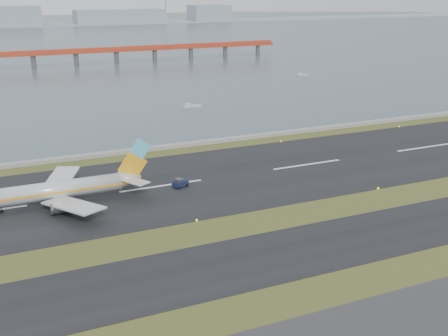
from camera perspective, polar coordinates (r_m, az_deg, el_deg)
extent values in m
plane|color=#3A4E1C|center=(106.08, -1.28, -6.91)|extent=(1000.00, 1000.00, 0.00)
cube|color=black|center=(96.26, 1.55, -9.64)|extent=(1000.00, 18.00, 0.10)
cube|color=black|center=(132.16, -6.38, -1.83)|extent=(1000.00, 45.00, 0.10)
cube|color=gray|center=(159.51, -9.75, 1.68)|extent=(1000.00, 2.50, 1.00)
cube|color=#41515D|center=(551.71, -20.78, 12.28)|extent=(1400.00, 800.00, 1.30)
cube|color=#B2391E|center=(345.46, -14.84, 11.29)|extent=(260.00, 5.00, 1.60)
cube|color=#B2391E|center=(345.30, -14.86, 11.54)|extent=(260.00, 0.40, 1.40)
cylinder|color=#4C4C51|center=(345.97, -14.78, 10.55)|extent=(2.80, 2.80, 7.00)
cylinder|color=#4C4C51|center=(374.06, 0.12, 11.66)|extent=(2.80, 2.80, 7.00)
cube|color=#8A99A3|center=(711.02, -21.79, 13.22)|extent=(1400.00, 80.00, 1.00)
cube|color=#8A99A3|center=(711.00, -21.07, 14.20)|extent=(70.00, 35.00, 22.00)
cube|color=#8A99A3|center=(731.40, -10.54, 14.90)|extent=(110.00, 35.00, 16.00)
cube|color=#8A99A3|center=(769.26, -1.53, 15.47)|extent=(50.00, 35.00, 20.00)
cylinder|color=silver|center=(124.11, -16.78, -2.17)|extent=(28.00, 3.80, 3.80)
cone|color=silver|center=(126.75, -9.55, -1.06)|extent=(5.00, 3.80, 3.80)
cube|color=#FEAD1A|center=(122.31, -16.65, -2.45)|extent=(31.00, 0.06, 0.45)
cube|color=#FEAD1A|center=(125.91, -16.90, -1.89)|extent=(31.00, 0.06, 0.45)
cube|color=silver|center=(116.70, -15.08, -3.68)|extent=(11.31, 15.89, 1.66)
cube|color=silver|center=(132.56, -16.34, -1.16)|extent=(11.31, 15.89, 1.66)
cylinder|color=#3B3B41|center=(119.23, -16.05, -3.91)|extent=(4.20, 2.10, 2.10)
cylinder|color=#3B3B41|center=(130.41, -16.86, -2.08)|extent=(4.20, 2.10, 2.10)
cube|color=#FEAD1A|center=(126.03, -9.27, 0.23)|extent=(6.80, 0.35, 6.85)
cube|color=#52CCEA|center=(125.43, -8.52, 1.95)|extent=(4.85, 0.37, 4.90)
cube|color=silver|center=(123.18, -8.97, -1.35)|extent=(5.64, 6.80, 0.22)
cube|color=silver|center=(130.15, -9.87, -0.33)|extent=(5.64, 6.80, 0.22)
cylinder|color=black|center=(124.48, -21.66, -4.14)|extent=(0.80, 0.28, 0.80)
cylinder|color=black|center=(122.69, -15.77, -3.78)|extent=(1.00, 0.38, 1.00)
cylinder|color=black|center=(127.89, -16.18, -2.92)|extent=(1.00, 0.38, 1.00)
cube|color=#131B36|center=(130.73, -4.45, -1.57)|extent=(3.94, 3.07, 1.30)
cube|color=#3B3B41|center=(130.18, -4.60, -1.25)|extent=(2.00, 2.06, 0.76)
cylinder|color=black|center=(129.58, -4.59, -2.03)|extent=(0.83, 0.58, 0.76)
cylinder|color=black|center=(130.83, -5.09, -1.85)|extent=(0.83, 0.58, 0.76)
cylinder|color=black|center=(131.05, -3.80, -1.78)|extent=(0.83, 0.58, 0.76)
cylinder|color=black|center=(132.28, -4.30, -1.60)|extent=(0.83, 0.58, 0.76)
cube|color=#B5B4B9|center=(217.95, -3.26, 6.29)|extent=(7.45, 3.47, 0.92)
cube|color=#B5B4B9|center=(217.50, -3.66, 6.48)|extent=(2.30, 1.97, 0.92)
cube|color=#B5B4B9|center=(298.83, 7.95, 9.35)|extent=(6.65, 3.09, 0.82)
cube|color=#B5B4B9|center=(298.22, 7.71, 9.49)|extent=(2.05, 1.76, 0.82)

